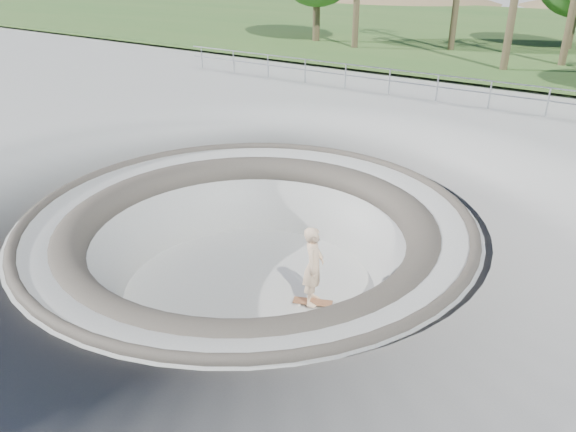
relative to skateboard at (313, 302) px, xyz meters
The scene contains 6 objects.
ground 2.49m from the skateboard, behind, with size 180.00×180.00×0.00m, color #ADAEA9.
skate_bowl 1.69m from the skateboard, behind, with size 14.00×14.00×4.10m.
grass_strip 33.95m from the skateboard, 92.84° to the left, with size 180.00×36.00×0.12m.
safety_railing 12.23m from the skateboard, 98.07° to the left, with size 25.00×0.06×1.03m.
skateboard is the anchor object (origin of this frame).
skater 0.97m from the skateboard, ahead, with size 0.69×0.45×1.90m, color beige.
Camera 1 is at (7.19, -9.13, 5.52)m, focal length 35.00 mm.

